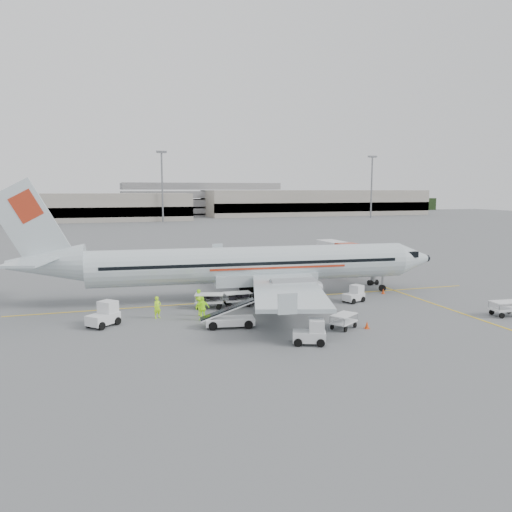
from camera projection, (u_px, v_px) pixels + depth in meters
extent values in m
plane|color=#56595B|center=(262.00, 299.00, 46.39)|extent=(360.00, 360.00, 0.00)
cube|color=yellow|center=(262.00, 299.00, 46.39)|extent=(44.00, 0.20, 0.01)
cube|color=yellow|center=(445.00, 308.00, 42.95)|extent=(0.20, 20.00, 0.01)
cone|color=#DF410F|center=(383.00, 291.00, 48.75)|extent=(0.32, 0.32, 0.53)
cone|color=#DF410F|center=(261.00, 263.00, 66.91)|extent=(0.39, 0.39, 0.63)
cone|color=#DF410F|center=(367.00, 325.00, 36.49)|extent=(0.35, 0.35, 0.57)
imported|color=#AEF617|center=(157.00, 307.00, 39.39)|extent=(0.76, 0.66, 1.75)
imported|color=#AEF617|center=(199.00, 298.00, 43.02)|extent=(0.97, 0.94, 1.58)
imported|color=#AEF617|center=(200.00, 306.00, 40.20)|extent=(1.11, 1.16, 1.58)
imported|color=#AEF617|center=(203.00, 308.00, 38.76)|extent=(1.18, 0.68, 1.88)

